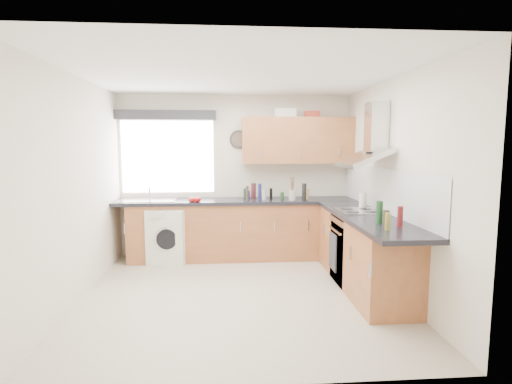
{
  "coord_description": "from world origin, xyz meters",
  "views": [
    {
      "loc": [
        -0.15,
        -4.49,
        1.74
      ],
      "look_at": [
        0.25,
        0.85,
        1.1
      ],
      "focal_mm": 28.0,
      "sensor_mm": 36.0,
      "label": 1
    }
  ],
  "objects": [
    {
      "name": "wall_right",
      "position": [
        1.8,
        0.0,
        1.25
      ],
      "size": [
        0.02,
        3.6,
        2.5
      ],
      "primitive_type": "cube",
      "color": "silver",
      "rests_on": "ground_plane"
    },
    {
      "name": "sink",
      "position": [
        -1.33,
        1.5,
        0.95
      ],
      "size": [
        0.84,
        0.46,
        0.1
      ],
      "primitive_type": null,
      "color": "silver",
      "rests_on": "worktop_back"
    },
    {
      "name": "ground_plane",
      "position": [
        0.0,
        0.0,
        0.0
      ],
      "size": [
        3.6,
        3.6,
        0.0
      ],
      "primitive_type": "plane",
      "color": "beige"
    },
    {
      "name": "jar_0",
      "position": [
        0.52,
        1.43,
        1.0
      ],
      "size": [
        0.04,
        0.04,
        0.17
      ],
      "primitive_type": "cylinder",
      "color": "black",
      "rests_on": "worktop_back"
    },
    {
      "name": "bottle_3",
      "position": [
        1.45,
        -0.46,
        1.03
      ],
      "size": [
        0.07,
        0.07,
        0.24
      ],
      "primitive_type": "cylinder",
      "color": "#184520",
      "rests_on": "worktop_right"
    },
    {
      "name": "hob_plate",
      "position": [
        1.5,
        0.3,
        0.92
      ],
      "size": [
        0.52,
        0.52,
        0.01
      ],
      "primitive_type": "cube",
      "color": "silver",
      "rests_on": "worktop_right"
    },
    {
      "name": "utensil_pot",
      "position": [
        0.83,
        1.35,
        0.98
      ],
      "size": [
        0.12,
        0.12,
        0.14
      ],
      "primitive_type": "cylinder",
      "rotation": [
        0.0,
        0.0,
        -0.2
      ],
      "color": "#A39B8A",
      "rests_on": "worktop_back"
    },
    {
      "name": "wall_clock",
      "position": [
        0.05,
        1.76,
        1.82
      ],
      "size": [
        0.28,
        0.04,
        0.28
      ],
      "primitive_type": "cylinder",
      "rotation": [
        1.57,
        0.0,
        0.0
      ],
      "color": "#27262B",
      "rests_on": "wall_back"
    },
    {
      "name": "wall_left",
      "position": [
        -1.8,
        0.0,
        1.25
      ],
      "size": [
        0.02,
        3.6,
        2.5
      ],
      "primitive_type": "cube",
      "color": "silver",
      "rests_on": "ground_plane"
    },
    {
      "name": "base_cab_back",
      "position": [
        -0.1,
        1.51,
        0.43
      ],
      "size": [
        3.0,
        0.58,
        0.86
      ],
      "primitive_type": "cube",
      "color": "brown",
      "rests_on": "ground_plane"
    },
    {
      "name": "base_cab_corner",
      "position": [
        1.5,
        1.5,
        0.43
      ],
      "size": [
        0.6,
        0.6,
        0.86
      ],
      "primitive_type": "cube",
      "color": "brown",
      "rests_on": "ground_plane"
    },
    {
      "name": "jar_5",
      "position": [
        0.27,
        1.59,
        1.03
      ],
      "size": [
        0.07,
        0.07,
        0.24
      ],
      "primitive_type": "cylinder",
      "color": "#4A1A1E",
      "rests_on": "worktop_back"
    },
    {
      "name": "worktop_right",
      "position": [
        1.5,
        0.0,
        0.89
      ],
      "size": [
        0.62,
        2.42,
        0.05
      ],
      "primitive_type": "cube",
      "color": "black",
      "rests_on": "base_cab_right"
    },
    {
      "name": "bottle_0",
      "position": [
        1.59,
        -0.65,
        1.02
      ],
      "size": [
        0.06,
        0.06,
        0.21
      ],
      "primitive_type": "cylinder",
      "color": "maroon",
      "rests_on": "worktop_right"
    },
    {
      "name": "jar_4",
      "position": [
        0.41,
        1.42,
        0.99
      ],
      "size": [
        0.06,
        0.06,
        0.15
      ],
      "primitive_type": "cylinder",
      "color": "#BAAF9F",
      "rests_on": "worktop_back"
    },
    {
      "name": "oven",
      "position": [
        1.5,
        0.3,
        0.42
      ],
      "size": [
        0.56,
        0.58,
        0.85
      ],
      "primitive_type": "cube",
      "color": "black",
      "rests_on": "ground_plane"
    },
    {
      "name": "tomato_cluster",
      "position": [
        -0.61,
        1.3,
        0.95
      ],
      "size": [
        0.16,
        0.16,
        0.07
      ],
      "primitive_type": null,
      "rotation": [
        0.0,
        0.0,
        0.06
      ],
      "color": "#AA0D0D",
      "rests_on": "worktop_back"
    },
    {
      "name": "jar_10",
      "position": [
        1.03,
        1.45,
        1.03
      ],
      "size": [
        0.07,
        0.07,
        0.24
      ],
      "primitive_type": "cylinder",
      "color": "black",
      "rests_on": "worktop_back"
    },
    {
      "name": "window",
      "position": [
        -1.05,
        1.79,
        1.55
      ],
      "size": [
        1.4,
        0.02,
        1.1
      ],
      "primitive_type": "cube",
      "color": "white",
      "rests_on": "wall_back"
    },
    {
      "name": "jar_1",
      "position": [
        1.11,
        1.64,
        0.98
      ],
      "size": [
        0.05,
        0.05,
        0.13
      ],
      "primitive_type": "cylinder",
      "color": "#A5998D",
      "rests_on": "worktop_back"
    },
    {
      "name": "splashback",
      "position": [
        1.79,
        0.3,
        1.18
      ],
      "size": [
        0.01,
        3.0,
        0.54
      ],
      "primitive_type": "cube",
      "color": "white",
      "rests_on": "wall_right"
    },
    {
      "name": "kitchen_roll",
      "position": [
        1.62,
        0.53,
        1.02
      ],
      "size": [
        0.11,
        0.11,
        0.21
      ],
      "primitive_type": "cylinder",
      "rotation": [
        0.0,
        0.0,
        -0.17
      ],
      "color": "white",
      "rests_on": "worktop_right"
    },
    {
      "name": "window_blind",
      "position": [
        -1.05,
        1.7,
        2.18
      ],
      "size": [
        1.5,
        0.18,
        0.14
      ],
      "primitive_type": "cube",
      "color": "#27262B",
      "rests_on": "wall_back"
    },
    {
      "name": "worktop_back",
      "position": [
        0.0,
        1.5,
        0.89
      ],
      "size": [
        3.6,
        0.62,
        0.05
      ],
      "primitive_type": "cube",
      "color": "black",
      "rests_on": "base_cab_back"
    },
    {
      "name": "jar_2",
      "position": [
        0.35,
        1.44,
        1.03
      ],
      "size": [
        0.05,
        0.05,
        0.24
      ],
      "primitive_type": "cylinder",
      "color": "navy",
      "rests_on": "worktop_back"
    },
    {
      "name": "upper_cabinets",
      "position": [
        0.95,
        1.62,
        1.8
      ],
      "size": [
        1.7,
        0.35,
        0.7
      ],
      "primitive_type": "cube",
      "color": "brown",
      "rests_on": "wall_back"
    },
    {
      "name": "jar_7",
      "position": [
        0.15,
        1.66,
        0.99
      ],
      "size": [
        0.06,
        0.06,
        0.16
      ],
      "primitive_type": "cylinder",
      "color": "#9F9988",
      "rests_on": "worktop_back"
    },
    {
      "name": "jar_3",
      "position": [
        0.71,
        1.54,
        0.96
      ],
      "size": [
        0.05,
        0.05,
        0.1
      ],
      "primitive_type": "cylinder",
      "color": "#1B4719",
      "rests_on": "worktop_back"
    },
    {
      "name": "wall_front",
      "position": [
        0.0,
        -1.8,
        1.25
      ],
      "size": [
        3.6,
        0.02,
        2.5
      ],
      "primitive_type": "cube",
      "color": "silver",
      "rests_on": "ground_plane"
    },
    {
      "name": "ceiling",
      "position": [
        0.0,
        0.0,
        2.5
      ],
      "size": [
        3.6,
        3.6,
        0.02
      ],
      "primitive_type": "cube",
      "color": "white",
      "rests_on": "wall_back"
    },
    {
      "name": "extractor_hood",
      "position": [
        1.6,
        0.3,
        1.77
      ],
      "size": [
        0.52,
        0.78,
        0.66
      ],
      "primitive_type": null,
      "color": "silver",
      "rests_on": "wall_right"
    },
    {
      "name": "washing_machine",
      "position": [
        -1.0,
        1.4,
        0.4
      ],
      "size": [
        0.63,
        0.62,
        0.81
      ],
      "primitive_type": "cube",
      "rotation": [
        0.0,
        0.0,
        -0.17
      ],
      "color": "white",
      "rests_on": "ground_plane"
    },
    {
      "name": "jar_6",
      "position": [
        0.16,
        1.39,
        1.02
      ],
      "size": [
        0.04,
        0.04,
        0.21
      ],
      "primitive_type": "cylinder",
      "color": "#392C1F",
      "rests_on": "worktop_back"
    },
    {
      "name": "storage_box",
      "position": [
        1.19,
        1.72,
        2.2
      ],
      "size": [
        0.24,
        0.21,
        0.1
      ],
      "primitive_type": "cube",
      "rotation": [
        0.0,
        0.0,
        -0.12
      ],
      "color": "#B33828",
      "rests_on": "upper_cabinets"
    },
    {
      "name": "jar_8",
      "position": [
        0.19,
        1.53,
        0.97
      ],
      "size": [
        0.04,
        0.04,
        0.12
      ],
      "primitive_type": "cylinder",
      "color": "navy",
      "rests_on": "worktop_back"
    },
    {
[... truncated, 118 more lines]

